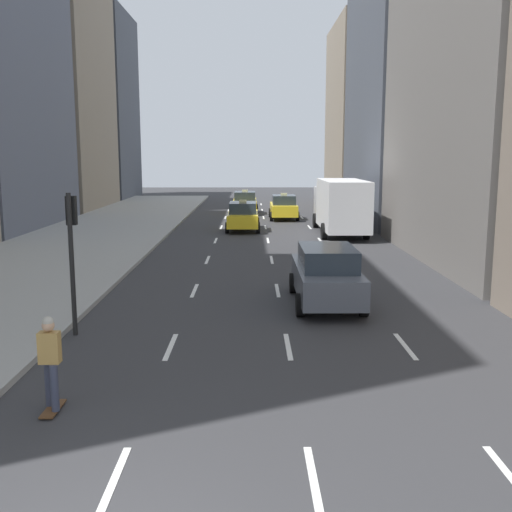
{
  "coord_description": "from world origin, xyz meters",
  "views": [
    {
      "loc": [
        1.74,
        -5.7,
        4.5
      ],
      "look_at": [
        1.87,
        13.02,
        1.35
      ],
      "focal_mm": 42.0,
      "sensor_mm": 36.0,
      "label": 1
    }
  ],
  "objects_px": {
    "skateboarder": "(50,360)",
    "taxi_second": "(284,207)",
    "taxi_third": "(243,216)",
    "traffic_light_pole": "(72,240)",
    "box_truck": "(340,205)",
    "sedan_black_near": "(326,275)",
    "taxi_lead": "(245,202)"
  },
  "relations": [
    {
      "from": "traffic_light_pole",
      "to": "taxi_second",
      "type": "bearing_deg",
      "value": 76.33
    },
    {
      "from": "skateboarder",
      "to": "taxi_lead",
      "type": "bearing_deg",
      "value": 85.3
    },
    {
      "from": "taxi_third",
      "to": "taxi_lead",
      "type": "bearing_deg",
      "value": 90.0
    },
    {
      "from": "taxi_second",
      "to": "taxi_third",
      "type": "distance_m",
      "value": 7.1
    },
    {
      "from": "sedan_black_near",
      "to": "traffic_light_pole",
      "type": "bearing_deg",
      "value": -155.79
    },
    {
      "from": "skateboarder",
      "to": "taxi_second",
      "type": "bearing_deg",
      "value": 79.86
    },
    {
      "from": "sedan_black_near",
      "to": "taxi_lead",
      "type": "bearing_deg",
      "value": 95.54
    },
    {
      "from": "taxi_third",
      "to": "traffic_light_pole",
      "type": "bearing_deg",
      "value": -100.54
    },
    {
      "from": "taxi_second",
      "to": "sedan_black_near",
      "type": "xyz_separation_m",
      "value": [
        0.0,
        -24.72,
        0.04
      ]
    },
    {
      "from": "sedan_black_near",
      "to": "skateboarder",
      "type": "bearing_deg",
      "value": -126.85
    },
    {
      "from": "skateboarder",
      "to": "taxi_third",
      "type": "bearing_deg",
      "value": 83.39
    },
    {
      "from": "taxi_lead",
      "to": "traffic_light_pole",
      "type": "distance_m",
      "value": 32.16
    },
    {
      "from": "taxi_second",
      "to": "skateboarder",
      "type": "bearing_deg",
      "value": -100.14
    },
    {
      "from": "taxi_second",
      "to": "sedan_black_near",
      "type": "bearing_deg",
      "value": -90.0
    },
    {
      "from": "taxi_lead",
      "to": "taxi_second",
      "type": "relative_size",
      "value": 1.0
    },
    {
      "from": "taxi_lead",
      "to": "traffic_light_pole",
      "type": "bearing_deg",
      "value": -97.06
    },
    {
      "from": "taxi_lead",
      "to": "taxi_third",
      "type": "xyz_separation_m",
      "value": [
        0.0,
        -10.66,
        0.0
      ]
    },
    {
      "from": "taxi_third",
      "to": "traffic_light_pole",
      "type": "distance_m",
      "value": 21.64
    },
    {
      "from": "taxi_third",
      "to": "sedan_black_near",
      "type": "bearing_deg",
      "value": -81.25
    },
    {
      "from": "box_truck",
      "to": "taxi_third",
      "type": "bearing_deg",
      "value": 162.77
    },
    {
      "from": "sedan_black_near",
      "to": "traffic_light_pole",
      "type": "xyz_separation_m",
      "value": [
        -6.75,
        -3.03,
        1.49
      ]
    },
    {
      "from": "taxi_lead",
      "to": "taxi_third",
      "type": "bearing_deg",
      "value": -90.0
    },
    {
      "from": "taxi_lead",
      "to": "skateboarder",
      "type": "bearing_deg",
      "value": -94.7
    },
    {
      "from": "box_truck",
      "to": "taxi_second",
      "type": "bearing_deg",
      "value": 108.72
    },
    {
      "from": "taxi_second",
      "to": "traffic_light_pole",
      "type": "distance_m",
      "value": 28.6
    },
    {
      "from": "taxi_second",
      "to": "taxi_third",
      "type": "bearing_deg",
      "value": -113.22
    },
    {
      "from": "taxi_second",
      "to": "sedan_black_near",
      "type": "relative_size",
      "value": 0.92
    },
    {
      "from": "taxi_lead",
      "to": "taxi_second",
      "type": "height_order",
      "value": "same"
    },
    {
      "from": "taxi_lead",
      "to": "traffic_light_pole",
      "type": "xyz_separation_m",
      "value": [
        -3.95,
        -31.88,
        1.53
      ]
    },
    {
      "from": "box_truck",
      "to": "sedan_black_near",
      "type": "bearing_deg",
      "value": -99.66
    },
    {
      "from": "taxi_second",
      "to": "traffic_light_pole",
      "type": "xyz_separation_m",
      "value": [
        -6.75,
        -27.75,
        1.53
      ]
    },
    {
      "from": "skateboarder",
      "to": "traffic_light_pole",
      "type": "distance_m",
      "value": 5.02
    }
  ]
}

